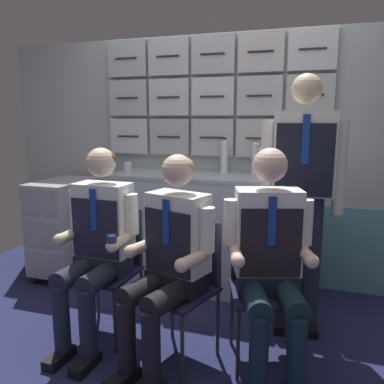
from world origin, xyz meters
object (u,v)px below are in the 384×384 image
at_px(crew_member_left, 97,238).
at_px(folding_chair_center, 186,273).
at_px(folding_chair_left, 111,256).
at_px(paper_cup_tan, 128,167).
at_px(crew_member_right, 270,252).
at_px(sparkling_bottle_green, 224,156).
at_px(crew_member_center, 169,254).
at_px(crew_member_standing, 302,182).
at_px(folding_chair_right, 264,273).
at_px(service_trolley, 65,225).

distance_m(crew_member_left, folding_chair_center, 0.61).
height_order(folding_chair_left, paper_cup_tan, paper_cup_tan).
xyz_separation_m(folding_chair_center, crew_member_right, (0.50, -0.01, 0.19)).
relative_size(folding_chair_left, sparkling_bottle_green, 2.76).
xyz_separation_m(crew_member_center, crew_member_right, (0.55, 0.14, 0.03)).
xyz_separation_m(folding_chair_center, sparkling_bottle_green, (-0.03, 1.12, 0.61)).
relative_size(folding_chair_left, crew_member_left, 0.67).
bearing_deg(crew_member_standing, paper_cup_tan, 163.65).
xyz_separation_m(folding_chair_center, paper_cup_tan, (-0.86, 0.94, 0.51)).
relative_size(crew_member_center, crew_member_standing, 0.72).
distance_m(folding_chair_left, paper_cup_tan, 1.00).
xyz_separation_m(folding_chair_left, crew_member_right, (1.08, -0.13, 0.19)).
bearing_deg(paper_cup_tan, crew_member_center, -53.58).
bearing_deg(folding_chair_center, folding_chair_right, 16.92).
bearing_deg(folding_chair_right, sparkling_bottle_green, 116.18).
height_order(folding_chair_center, sparkling_bottle_green, sparkling_bottle_green).
relative_size(crew_member_left, crew_member_center, 1.01).
bearing_deg(paper_cup_tan, service_trolley, -170.24).
height_order(folding_chair_right, sparkling_bottle_green, sparkling_bottle_green).
distance_m(folding_chair_left, sparkling_bottle_green, 1.29).
height_order(crew_member_left, folding_chair_right, crew_member_left).
height_order(service_trolley, folding_chair_center, service_trolley).
bearing_deg(paper_cup_tan, crew_member_standing, -16.35).
xyz_separation_m(folding_chair_left, folding_chair_right, (1.03, 0.02, 0.00)).
xyz_separation_m(service_trolley, crew_member_standing, (2.10, -0.33, 0.56)).
height_order(folding_chair_center, paper_cup_tan, paper_cup_tan).
xyz_separation_m(crew_member_left, folding_chair_center, (0.58, 0.04, -0.18)).
bearing_deg(crew_member_left, folding_chair_right, 9.69).
relative_size(folding_chair_center, paper_cup_tan, 9.58).
xyz_separation_m(crew_member_left, paper_cup_tan, (-0.27, 0.98, 0.33)).
xyz_separation_m(folding_chair_left, paper_cup_tan, (-0.28, 0.82, 0.51)).
relative_size(crew_member_center, sparkling_bottle_green, 4.09).
distance_m(crew_member_right, crew_member_standing, 0.63).
relative_size(crew_member_center, paper_cup_tan, 14.19).
distance_m(folding_chair_center, crew_member_standing, 0.96).
bearing_deg(service_trolley, crew_member_left, -44.73).
distance_m(folding_chair_left, folding_chair_center, 0.59).
height_order(folding_chair_center, crew_member_center, crew_member_center).
distance_m(crew_member_left, crew_member_right, 1.08).
xyz_separation_m(crew_member_right, crew_member_standing, (0.14, 0.52, 0.32)).
xyz_separation_m(service_trolley, crew_member_right, (1.97, -0.85, 0.23)).
bearing_deg(crew_member_left, crew_member_standing, 24.00).
relative_size(folding_chair_center, crew_member_right, 0.66).
relative_size(crew_member_center, crew_member_right, 0.97).
xyz_separation_m(folding_chair_left, folding_chair_center, (0.58, -0.12, 0.00)).
height_order(crew_member_standing, sparkling_bottle_green, crew_member_standing).
xyz_separation_m(folding_chair_center, folding_chair_right, (0.45, 0.14, 0.00)).
relative_size(folding_chair_left, crew_member_center, 0.68).
bearing_deg(sparkling_bottle_green, crew_member_standing, -42.86).
bearing_deg(folding_chair_left, crew_member_left, -91.88).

